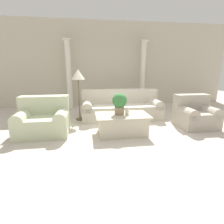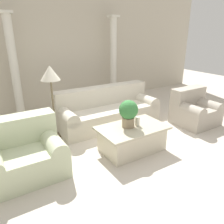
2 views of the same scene
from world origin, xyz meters
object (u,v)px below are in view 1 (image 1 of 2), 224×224
object	(u,v)px
potted_plant	(120,102)
floor_lamp	(78,77)
loveseat	(44,119)
coffee_table	(122,124)
armchair	(195,114)
sofa_long	(121,107)

from	to	relation	value
potted_plant	floor_lamp	xyz separation A→B (m)	(-0.94, 1.23, 0.50)
loveseat	floor_lamp	xyz separation A→B (m)	(0.80, 0.96, 0.89)
loveseat	potted_plant	world-z (taller)	potted_plant
floor_lamp	coffee_table	bearing A→B (deg)	-51.79
coffee_table	potted_plant	bearing A→B (deg)	141.51
floor_lamp	armchair	world-z (taller)	floor_lamp
loveseat	armchair	distance (m)	3.77
potted_plant	floor_lamp	size ratio (longest dim) A/B	0.34
sofa_long	floor_lamp	world-z (taller)	floor_lamp
loveseat	coffee_table	xyz separation A→B (m)	(1.80, -0.32, -0.11)
coffee_table	floor_lamp	size ratio (longest dim) A/B	0.84
floor_lamp	armchair	distance (m)	3.28
loveseat	floor_lamp	size ratio (longest dim) A/B	0.78
loveseat	armchair	world-z (taller)	loveseat
loveseat	coffee_table	world-z (taller)	loveseat
coffee_table	loveseat	bearing A→B (deg)	170.05
sofa_long	armchair	xyz separation A→B (m)	(1.73, -1.06, 0.00)
loveseat	coffee_table	size ratio (longest dim) A/B	0.93
potted_plant	armchair	distance (m)	2.08
armchair	loveseat	bearing A→B (deg)	178.71
loveseat	potted_plant	bearing A→B (deg)	-8.76
potted_plant	armchair	size ratio (longest dim) A/B	0.54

